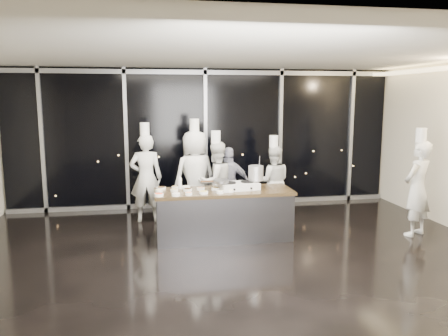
{
  "coord_description": "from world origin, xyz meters",
  "views": [
    {
      "loc": [
        -1.29,
        -6.63,
        2.54
      ],
      "look_at": [
        0.06,
        1.2,
        1.25
      ],
      "focal_mm": 35.0,
      "sensor_mm": 36.0,
      "label": 1
    }
  ],
  "objects_px": {
    "stove": "(238,186)",
    "chef_left": "(195,176)",
    "frying_pan": "(220,181)",
    "chef_right": "(273,181)",
    "chef_side": "(417,188)",
    "stock_pot": "(256,173)",
    "guest": "(229,184)",
    "chef_far_left": "(146,177)",
    "chef_center": "(216,181)",
    "demo_counter": "(224,214)"
  },
  "relations": [
    {
      "from": "stove",
      "to": "guest",
      "type": "height_order",
      "value": "guest"
    },
    {
      "from": "chef_left",
      "to": "guest",
      "type": "distance_m",
      "value": 0.73
    },
    {
      "from": "demo_counter",
      "to": "chef_center",
      "type": "height_order",
      "value": "chef_center"
    },
    {
      "from": "chef_left",
      "to": "chef_center",
      "type": "height_order",
      "value": "chef_left"
    },
    {
      "from": "frying_pan",
      "to": "stove",
      "type": "bearing_deg",
      "value": -1.99
    },
    {
      "from": "demo_counter",
      "to": "stock_pot",
      "type": "height_order",
      "value": "stock_pot"
    },
    {
      "from": "stove",
      "to": "chef_side",
      "type": "relative_size",
      "value": 0.38
    },
    {
      "from": "chef_side",
      "to": "stove",
      "type": "bearing_deg",
      "value": -36.46
    },
    {
      "from": "stock_pot",
      "to": "chef_side",
      "type": "distance_m",
      "value": 2.98
    },
    {
      "from": "demo_counter",
      "to": "frying_pan",
      "type": "bearing_deg",
      "value": -164.03
    },
    {
      "from": "stock_pot",
      "to": "chef_side",
      "type": "bearing_deg",
      "value": -9.56
    },
    {
      "from": "chef_center",
      "to": "chef_left",
      "type": "bearing_deg",
      "value": -38.62
    },
    {
      "from": "demo_counter",
      "to": "stove",
      "type": "relative_size",
      "value": 3.25
    },
    {
      "from": "chef_far_left",
      "to": "chef_left",
      "type": "height_order",
      "value": "chef_left"
    },
    {
      "from": "frying_pan",
      "to": "chef_right",
      "type": "height_order",
      "value": "chef_right"
    },
    {
      "from": "chef_center",
      "to": "demo_counter",
      "type": "bearing_deg",
      "value": 63.53
    },
    {
      "from": "stove",
      "to": "frying_pan",
      "type": "bearing_deg",
      "value": 178.01
    },
    {
      "from": "frying_pan",
      "to": "chef_left",
      "type": "relative_size",
      "value": 0.25
    },
    {
      "from": "chef_far_left",
      "to": "chef_center",
      "type": "distance_m",
      "value": 1.44
    },
    {
      "from": "stock_pot",
      "to": "chef_center",
      "type": "xyz_separation_m",
      "value": [
        -0.58,
        1.05,
        -0.34
      ]
    },
    {
      "from": "stock_pot",
      "to": "chef_center",
      "type": "bearing_deg",
      "value": 118.82
    },
    {
      "from": "chef_left",
      "to": "guest",
      "type": "height_order",
      "value": "chef_left"
    },
    {
      "from": "chef_right",
      "to": "chef_center",
      "type": "bearing_deg",
      "value": 21.18
    },
    {
      "from": "chef_right",
      "to": "stock_pot",
      "type": "bearing_deg",
      "value": 72.87
    },
    {
      "from": "stove",
      "to": "guest",
      "type": "distance_m",
      "value": 1.19
    },
    {
      "from": "chef_right",
      "to": "chef_side",
      "type": "xyz_separation_m",
      "value": [
        2.23,
        -1.75,
        0.13
      ]
    },
    {
      "from": "stove",
      "to": "stock_pot",
      "type": "xyz_separation_m",
      "value": [
        0.34,
        0.07,
        0.21
      ]
    },
    {
      "from": "stock_pot",
      "to": "chef_right",
      "type": "relative_size",
      "value": 0.15
    },
    {
      "from": "guest",
      "to": "chef_right",
      "type": "bearing_deg",
      "value": -153.02
    },
    {
      "from": "frying_pan",
      "to": "chef_side",
      "type": "xyz_separation_m",
      "value": [
        3.61,
        -0.38,
        -0.16
      ]
    },
    {
      "from": "stock_pot",
      "to": "chef_left",
      "type": "relative_size",
      "value": 0.13
    },
    {
      "from": "chef_far_left",
      "to": "chef_side",
      "type": "distance_m",
      "value": 5.24
    },
    {
      "from": "frying_pan",
      "to": "guest",
      "type": "distance_m",
      "value": 1.31
    },
    {
      "from": "chef_left",
      "to": "chef_side",
      "type": "height_order",
      "value": "chef_left"
    },
    {
      "from": "demo_counter",
      "to": "chef_side",
      "type": "height_order",
      "value": "chef_side"
    },
    {
      "from": "demo_counter",
      "to": "guest",
      "type": "relative_size",
      "value": 1.61
    },
    {
      "from": "frying_pan",
      "to": "chef_right",
      "type": "distance_m",
      "value": 1.96
    },
    {
      "from": "demo_counter",
      "to": "chef_far_left",
      "type": "distance_m",
      "value": 2.02
    },
    {
      "from": "chef_center",
      "to": "guest",
      "type": "relative_size",
      "value": 1.23
    },
    {
      "from": "chef_far_left",
      "to": "chef_center",
      "type": "xyz_separation_m",
      "value": [
        1.41,
        -0.25,
        -0.09
      ]
    },
    {
      "from": "stock_pot",
      "to": "chef_far_left",
      "type": "distance_m",
      "value": 2.39
    },
    {
      "from": "stove",
      "to": "guest",
      "type": "bearing_deg",
      "value": 78.37
    },
    {
      "from": "demo_counter",
      "to": "frying_pan",
      "type": "height_order",
      "value": "frying_pan"
    },
    {
      "from": "frying_pan",
      "to": "chef_side",
      "type": "height_order",
      "value": "chef_side"
    },
    {
      "from": "chef_left",
      "to": "chef_side",
      "type": "bearing_deg",
      "value": 135.85
    },
    {
      "from": "demo_counter",
      "to": "frying_pan",
      "type": "xyz_separation_m",
      "value": [
        -0.06,
        -0.02,
        0.61
      ]
    },
    {
      "from": "chef_far_left",
      "to": "guest",
      "type": "bearing_deg",
      "value": 174.24
    },
    {
      "from": "chef_far_left",
      "to": "chef_center",
      "type": "height_order",
      "value": "chef_far_left"
    },
    {
      "from": "stove",
      "to": "chef_side",
      "type": "bearing_deg",
      "value": -16.73
    },
    {
      "from": "stove",
      "to": "chef_left",
      "type": "relative_size",
      "value": 0.36
    }
  ]
}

